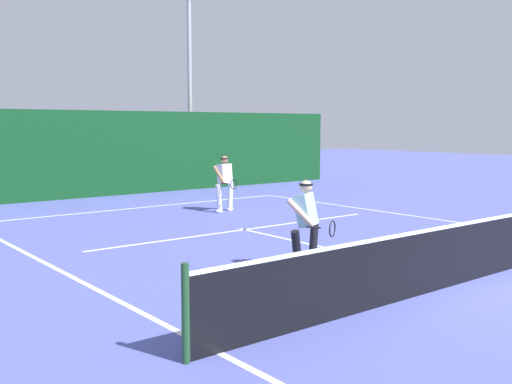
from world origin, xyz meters
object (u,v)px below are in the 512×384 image
(player_near, at_px, (306,222))
(tennis_ball, at_px, (354,247))
(player_far, at_px, (225,181))
(light_pole, at_px, (190,68))

(player_near, xyz_separation_m, tennis_ball, (2.19, 0.84, -0.86))
(player_far, relative_size, tennis_ball, 25.36)
(player_far, xyz_separation_m, light_pole, (3.39, 7.24, 4.07))
(player_near, bearing_deg, light_pole, -140.10)
(player_near, distance_m, light_pole, 16.16)
(player_far, relative_size, light_pole, 0.20)
(tennis_ball, distance_m, light_pole, 14.89)
(tennis_ball, xyz_separation_m, light_pole, (4.41, 13.33, 4.96))
(player_near, bearing_deg, tennis_ball, 175.83)
(player_far, height_order, light_pole, light_pole)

